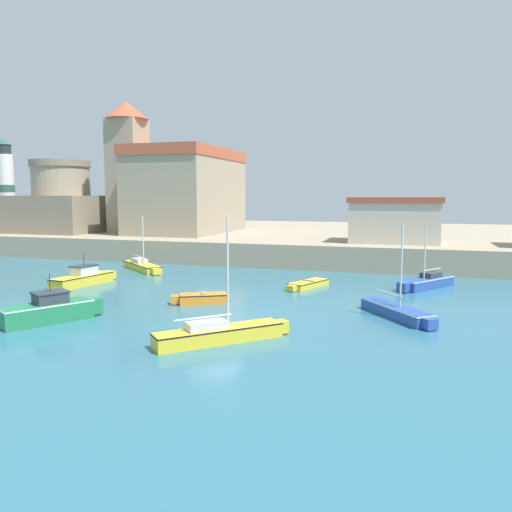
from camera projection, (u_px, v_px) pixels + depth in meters
ground_plane at (215, 323)px, 25.82m from camera, size 200.00×200.00×0.00m
quay_seawall at (332, 239)px, 62.82m from camera, size 120.00×40.00×2.19m
sailboat_blue_0 at (426, 282)px, 35.37m from camera, size 3.96×5.07×4.44m
motorboat_yellow_1 at (84, 278)px, 36.69m from camera, size 2.35×5.70×2.35m
sailboat_yellow_2 at (220, 333)px, 22.35m from camera, size 5.22×5.19×5.61m
dinghy_orange_3 at (201, 298)px, 30.41m from camera, size 3.42×2.38×0.67m
sailboat_yellow_4 at (142, 266)px, 43.95m from camera, size 5.73×4.94×4.78m
motorboat_green_5 at (50, 310)px, 25.92m from camera, size 3.60×5.07×2.50m
dinghy_yellow_7 at (308, 284)px, 35.66m from camera, size 2.51×4.19×0.53m
sailboat_blue_8 at (397, 311)px, 26.82m from camera, size 4.12×5.00×5.04m
church at (179, 187)px, 58.93m from camera, size 13.74×15.71×15.14m
fortress at (62, 207)px, 61.80m from camera, size 12.83×12.83×8.61m
lighthouse at (7, 186)px, 63.54m from camera, size 1.88×1.88×11.51m
harbor_shed_mid_row at (395, 220)px, 46.34m from camera, size 8.32×5.80×4.20m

